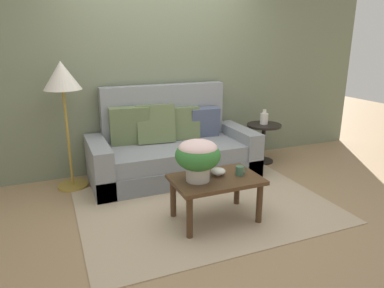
% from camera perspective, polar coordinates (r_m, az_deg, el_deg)
% --- Properties ---
extents(ground_plane, '(14.00, 14.00, 0.00)m').
position_cam_1_polar(ground_plane, '(3.86, 1.52, -9.39)').
color(ground_plane, '#997A56').
extents(wall_back, '(6.40, 0.12, 2.78)m').
position_cam_1_polar(wall_back, '(4.74, -5.17, 12.92)').
color(wall_back, slate).
rests_on(wall_back, ground).
extents(area_rug, '(2.56, 1.88, 0.01)m').
position_cam_1_polar(area_rug, '(3.78, 2.08, -9.87)').
color(area_rug, tan).
rests_on(area_rug, ground).
extents(couch, '(2.06, 0.91, 1.13)m').
position_cam_1_polar(couch, '(4.49, -3.32, -0.91)').
color(couch, slate).
rests_on(couch, ground).
extents(coffee_table, '(0.83, 0.55, 0.44)m').
position_cam_1_polar(coffee_table, '(3.37, 3.88, -6.62)').
color(coffee_table, '#442D1B').
rests_on(coffee_table, ground).
extents(side_table, '(0.48, 0.48, 0.55)m').
position_cam_1_polar(side_table, '(5.05, 11.48, 1.27)').
color(side_table, black).
rests_on(side_table, ground).
extents(floor_lamp, '(0.41, 0.41, 1.47)m').
position_cam_1_polar(floor_lamp, '(4.16, -20.22, 9.07)').
color(floor_lamp, olive).
rests_on(floor_lamp, ground).
extents(potted_plant, '(0.42, 0.42, 0.39)m').
position_cam_1_polar(potted_plant, '(3.19, 0.95, -1.84)').
color(potted_plant, '#B7B2A8').
rests_on(potted_plant, coffee_table).
extents(coffee_mug, '(0.12, 0.08, 0.09)m').
position_cam_1_polar(coffee_mug, '(3.41, 7.75, -4.30)').
color(coffee_mug, '#3D664C').
rests_on(coffee_mug, coffee_table).
extents(snack_bowl, '(0.14, 0.14, 0.07)m').
position_cam_1_polar(snack_bowl, '(3.39, 4.25, -4.42)').
color(snack_bowl, silver).
rests_on(snack_bowl, coffee_table).
extents(table_vase, '(0.11, 0.11, 0.20)m').
position_cam_1_polar(table_vase, '(5.01, 11.58, 4.11)').
color(table_vase, silver).
rests_on(table_vase, side_table).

